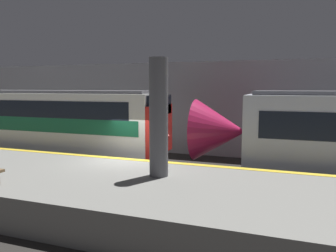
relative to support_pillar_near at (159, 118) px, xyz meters
name	(u,v)px	position (x,y,z in m)	size (l,w,h in m)	color
ground_plane	(129,184)	(-2.10, 1.99, -2.92)	(120.00, 120.00, 0.00)	#282623
platform	(92,190)	(-2.10, -0.65, -2.40)	(40.00, 5.29, 1.05)	slate
station_rear_barrier	(178,108)	(-2.10, 8.50, -0.27)	(50.00, 0.15, 5.30)	#939399
support_pillar_near	(159,118)	(0.00, 0.00, 0.00)	(0.60, 0.60, 3.76)	#56565B
train_boxy	(30,124)	(-9.14, 4.36, -1.00)	(15.31, 2.85, 3.72)	black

